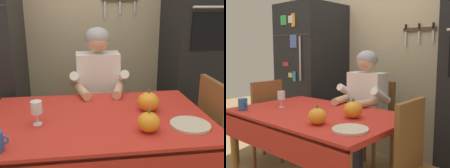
{
  "view_description": "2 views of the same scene",
  "coord_description": "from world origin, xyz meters",
  "views": [
    {
      "loc": [
        -0.13,
        -1.52,
        1.45
      ],
      "look_at": [
        0.11,
        0.29,
        0.9
      ],
      "focal_mm": 44.09,
      "sensor_mm": 36.0,
      "label": 1
    },
    {
      "loc": [
        1.55,
        -1.42,
        1.25
      ],
      "look_at": [
        0.12,
        0.23,
        0.97
      ],
      "focal_mm": 43.28,
      "sensor_mm": 36.0,
      "label": 2
    }
  ],
  "objects": [
    {
      "name": "back_wall_assembly",
      "position": [
        0.05,
        1.35,
        1.3
      ],
      "size": [
        3.7,
        0.13,
        2.6
      ],
      "color": "#BCAD89",
      "rests_on": "ground"
    },
    {
      "name": "wall_oven",
      "position": [
        1.05,
        1.0,
        1.05
      ],
      "size": [
        0.6,
        0.64,
        2.1
      ],
      "color": "black",
      "rests_on": "ground"
    },
    {
      "name": "dining_table",
      "position": [
        0.0,
        0.08,
        0.66
      ],
      "size": [
        1.4,
        0.9,
        0.74
      ],
      "color": "#9E6B33",
      "rests_on": "ground"
    },
    {
      "name": "chair_behind_person",
      "position": [
        0.05,
        0.87,
        0.51
      ],
      "size": [
        0.4,
        0.4,
        0.93
      ],
      "color": "brown",
      "rests_on": "ground"
    },
    {
      "name": "seated_person",
      "position": [
        0.05,
        0.68,
        0.74
      ],
      "size": [
        0.47,
        0.55,
        1.25
      ],
      "color": "#38384C",
      "rests_on": "ground"
    },
    {
      "name": "chair_right_side",
      "position": [
        0.9,
        0.16,
        0.51
      ],
      "size": [
        0.4,
        0.4,
        0.93
      ],
      "color": "brown",
      "rests_on": "ground"
    },
    {
      "name": "wine_glass",
      "position": [
        -0.37,
        0.03,
        0.84
      ],
      "size": [
        0.07,
        0.07,
        0.15
      ],
      "color": "white",
      "rests_on": "dining_table"
    },
    {
      "name": "pumpkin_large",
      "position": [
        0.26,
        -0.15,
        0.8
      ],
      "size": [
        0.13,
        0.13,
        0.14
      ],
      "color": "orange",
      "rests_on": "dining_table"
    },
    {
      "name": "pumpkin_medium",
      "position": [
        0.34,
        0.15,
        0.8
      ],
      "size": [
        0.14,
        0.14,
        0.15
      ],
      "color": "orange",
      "rests_on": "dining_table"
    },
    {
      "name": "serving_tray",
      "position": [
        0.52,
        -0.11,
        0.75
      ],
      "size": [
        0.24,
        0.24,
        0.02
      ],
      "primitive_type": "cylinder",
      "color": "beige",
      "rests_on": "dining_table"
    }
  ]
}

